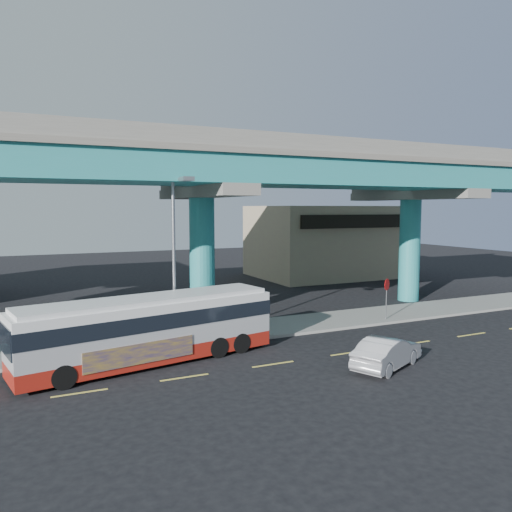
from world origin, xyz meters
name	(u,v)px	position (x,y,z in m)	size (l,w,h in m)	color
ground	(270,362)	(0.00, 0.00, 0.00)	(120.00, 120.00, 0.00)	black
sidewalk	(224,333)	(0.00, 5.50, 0.07)	(70.00, 4.00, 0.15)	gray
lane_markings	(273,364)	(0.00, -0.30, 0.01)	(58.00, 0.12, 0.01)	#D8C64C
viaduct	(201,168)	(0.00, 9.11, 9.14)	(52.00, 12.40, 11.70)	teal
building_beige	(327,241)	(18.00, 22.98, 3.51)	(14.00, 10.23, 7.00)	tan
transit_bus	(150,327)	(-4.78, 2.19, 1.61)	(11.69, 4.59, 2.94)	maroon
sedan	(387,352)	(4.19, -2.77, 0.67)	(4.28, 2.99, 1.34)	#A7A7AC
street_lamp	(177,237)	(-3.15, 3.43, 5.43)	(0.50, 2.64, 8.17)	gray
stop_sign	(387,290)	(9.93, 4.18, 1.92)	(0.67, 0.38, 2.46)	gray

